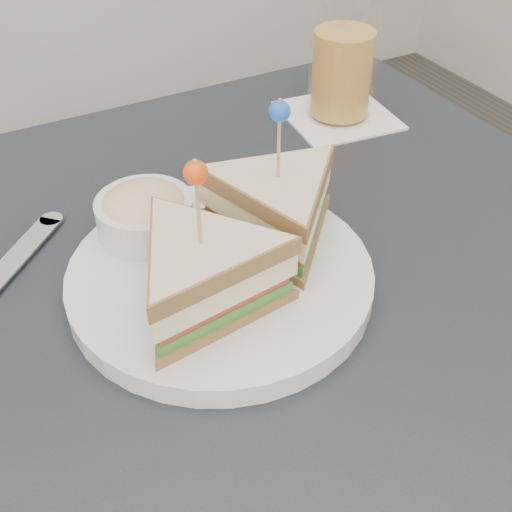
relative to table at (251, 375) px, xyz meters
The scene contains 3 objects.
table is the anchor object (origin of this frame).
plate_meal 0.13m from the table, 88.73° to the left, with size 0.33×0.33×0.15m.
drink_set 0.38m from the table, 44.59° to the left, with size 0.14×0.14×0.16m.
Camera 1 is at (-0.17, -0.33, 1.12)m, focal length 45.00 mm.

